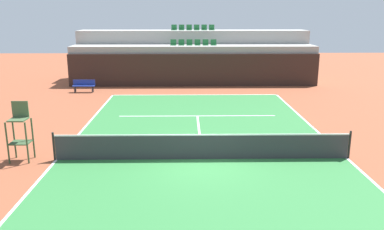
# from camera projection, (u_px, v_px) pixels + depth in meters

# --- Properties ---
(ground_plane) EXTENTS (80.00, 80.00, 0.00)m
(ground_plane) POSITION_uv_depth(u_px,v_px,m) (202.00, 159.00, 14.93)
(ground_plane) COLOR brown
(court_surface) EXTENTS (11.00, 24.00, 0.01)m
(court_surface) POSITION_uv_depth(u_px,v_px,m) (202.00, 159.00, 14.93)
(court_surface) COLOR #2D7238
(court_surface) RESTS_ON ground_plane
(baseline_far) EXTENTS (11.00, 0.10, 0.00)m
(baseline_far) POSITION_uv_depth(u_px,v_px,m) (195.00, 95.00, 26.50)
(baseline_far) COLOR white
(baseline_far) RESTS_ON court_surface
(sideline_left) EXTENTS (0.10, 24.00, 0.00)m
(sideline_left) POSITION_uv_depth(u_px,v_px,m) (56.00, 160.00, 14.84)
(sideline_left) COLOR white
(sideline_left) RESTS_ON court_surface
(sideline_right) EXTENTS (0.10, 24.00, 0.00)m
(sideline_right) POSITION_uv_depth(u_px,v_px,m) (347.00, 158.00, 15.02)
(sideline_right) COLOR white
(sideline_right) RESTS_ON court_surface
(service_line_far) EXTENTS (8.26, 0.10, 0.00)m
(service_line_far) POSITION_uv_depth(u_px,v_px,m) (197.00, 116.00, 21.12)
(service_line_far) COLOR white
(service_line_far) RESTS_ON court_surface
(centre_service_line) EXTENTS (0.10, 6.40, 0.00)m
(centre_service_line) POSITION_uv_depth(u_px,v_px,m) (199.00, 134.00, 18.02)
(centre_service_line) COLOR white
(centre_service_line) RESTS_ON court_surface
(back_wall) EXTENTS (18.44, 0.30, 2.38)m
(back_wall) POSITION_uv_depth(u_px,v_px,m) (194.00, 70.00, 29.41)
(back_wall) COLOR black
(back_wall) RESTS_ON ground_plane
(stands_tier_lower) EXTENTS (18.44, 2.40, 2.90)m
(stands_tier_lower) POSITION_uv_depth(u_px,v_px,m) (193.00, 64.00, 30.65)
(stands_tier_lower) COLOR #9E9E99
(stands_tier_lower) RESTS_ON ground_plane
(stands_tier_upper) EXTENTS (18.44, 2.40, 3.93)m
(stands_tier_upper) POSITION_uv_depth(u_px,v_px,m) (193.00, 54.00, 32.85)
(stands_tier_upper) COLOR #9E9E99
(stands_tier_upper) RESTS_ON ground_plane
(seating_row_lower) EXTENTS (3.50, 0.44, 0.44)m
(seating_row_lower) POSITION_uv_depth(u_px,v_px,m) (193.00, 44.00, 30.35)
(seating_row_lower) COLOR #1E6633
(seating_row_lower) RESTS_ON stands_tier_lower
(seating_row_upper) EXTENTS (3.50, 0.44, 0.44)m
(seating_row_upper) POSITION_uv_depth(u_px,v_px,m) (193.00, 29.00, 32.41)
(seating_row_upper) COLOR #1E6633
(seating_row_upper) RESTS_ON stands_tier_upper
(tennis_net) EXTENTS (11.08, 0.08, 1.07)m
(tennis_net) POSITION_uv_depth(u_px,v_px,m) (203.00, 146.00, 14.80)
(tennis_net) COLOR black
(tennis_net) RESTS_ON court_surface
(umpire_chair) EXTENTS (0.76, 0.66, 2.20)m
(umpire_chair) POSITION_uv_depth(u_px,v_px,m) (20.00, 129.00, 14.58)
(umpire_chair) COLOR #334C2D
(umpire_chair) RESTS_ON ground_plane
(player_bench) EXTENTS (1.50, 0.40, 0.85)m
(player_bench) POSITION_uv_depth(u_px,v_px,m) (84.00, 85.00, 27.33)
(player_bench) COLOR navy
(player_bench) RESTS_ON ground_plane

